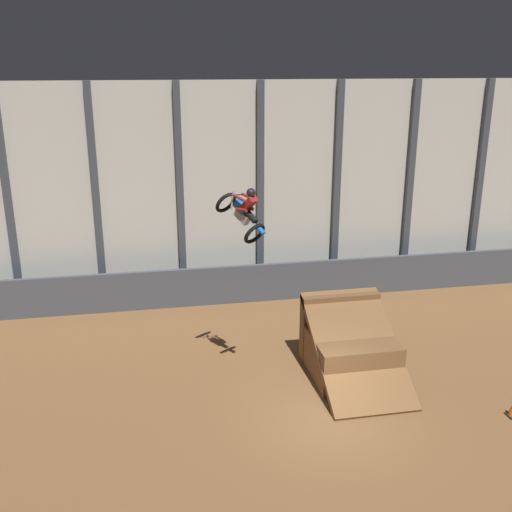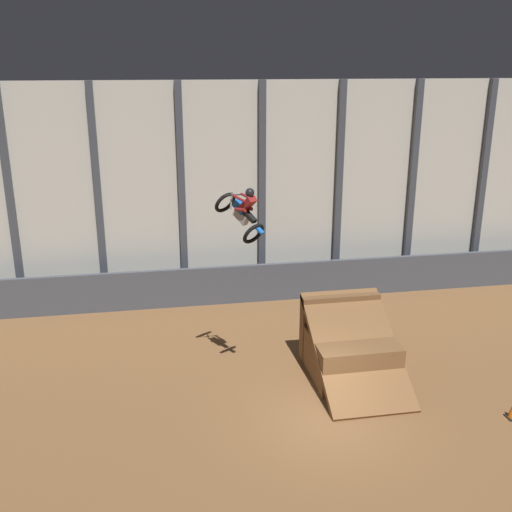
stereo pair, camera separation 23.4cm
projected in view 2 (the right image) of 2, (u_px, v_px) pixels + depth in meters
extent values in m
plane|color=brown|center=(328.00, 422.00, 17.07)|extent=(60.00, 60.00, 0.00)
cube|color=beige|center=(261.00, 191.00, 25.52)|extent=(32.00, 0.12, 9.11)
cube|color=#3D424C|center=(10.00, 201.00, 23.64)|extent=(0.28, 0.28, 9.11)
cube|color=#3D424C|center=(98.00, 198.00, 24.20)|extent=(0.28, 0.28, 9.11)
cube|color=#3D424C|center=(182.00, 194.00, 24.77)|extent=(0.28, 0.28, 9.11)
cube|color=#3D424C|center=(262.00, 192.00, 25.34)|extent=(0.28, 0.28, 9.11)
cube|color=#3D424C|center=(339.00, 189.00, 25.90)|extent=(0.28, 0.28, 9.11)
cube|color=#3D424C|center=(412.00, 186.00, 26.47)|extent=(0.28, 0.28, 9.11)
cube|color=#3D424C|center=(482.00, 183.00, 27.03)|extent=(0.28, 0.28, 9.11)
cube|color=#474C56|center=(266.00, 282.00, 25.53)|extent=(31.36, 0.20, 1.65)
cube|color=brown|center=(349.00, 354.00, 19.55)|extent=(2.62, 2.80, 1.40)
cube|color=brown|center=(339.00, 326.00, 20.48)|extent=(2.67, 0.50, 2.34)
cube|color=brown|center=(356.00, 349.00, 18.84)|extent=(2.67, 4.11, 2.51)
torus|color=black|center=(225.00, 203.00, 17.74)|extent=(0.87, 0.80, 0.68)
torus|color=black|center=(253.00, 234.00, 17.14)|extent=(0.87, 0.80, 0.68)
cube|color=#B7B7BC|center=(241.00, 216.00, 17.35)|extent=(0.48, 0.59, 0.51)
cube|color=blue|center=(240.00, 207.00, 17.30)|extent=(0.45, 0.53, 0.43)
cube|color=black|center=(249.00, 215.00, 17.12)|extent=(0.44, 0.54, 0.39)
cube|color=blue|center=(259.00, 229.00, 16.94)|extent=(0.31, 0.36, 0.24)
cylinder|color=#B7B7BC|center=(231.00, 200.00, 17.52)|extent=(0.12, 0.15, 0.55)
cylinder|color=black|center=(235.00, 195.00, 17.35)|extent=(0.66, 0.08, 0.04)
cube|color=maroon|center=(248.00, 203.00, 17.03)|extent=(0.51, 0.57, 0.47)
sphere|color=black|center=(250.00, 193.00, 16.88)|extent=(0.42, 0.44, 0.36)
cylinder|color=maroon|center=(241.00, 210.00, 17.13)|extent=(0.33, 0.41, 0.14)
cylinder|color=maroon|center=(247.00, 208.00, 17.29)|extent=(0.33, 0.41, 0.14)
cylinder|color=maroon|center=(239.00, 198.00, 17.01)|extent=(0.36, 0.48, 0.17)
cylinder|color=maroon|center=(247.00, 197.00, 17.23)|extent=(0.36, 0.48, 0.17)
cube|color=black|center=(512.00, 417.00, 17.29)|extent=(0.36, 0.36, 0.03)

